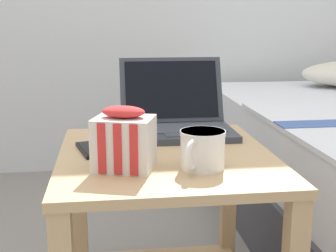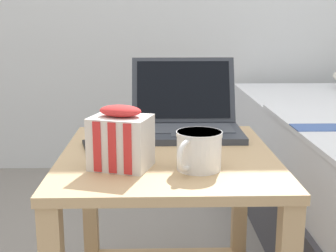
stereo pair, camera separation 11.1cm
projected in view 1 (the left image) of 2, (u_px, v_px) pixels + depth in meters
name	position (u px, v px, depth m)	size (l,w,h in m)	color
bedside_table	(166.00, 226.00, 1.22)	(0.53, 0.60, 0.55)	tan
laptop	(176.00, 118.00, 1.38)	(0.32, 0.29, 0.21)	#333842
mug_front_left	(202.00, 148.00, 1.04)	(0.11, 0.13, 0.09)	white
snack_bag	(124.00, 141.00, 1.04)	(0.15, 0.13, 0.14)	silver
cell_phone	(96.00, 149.00, 1.19)	(0.11, 0.16, 0.01)	black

